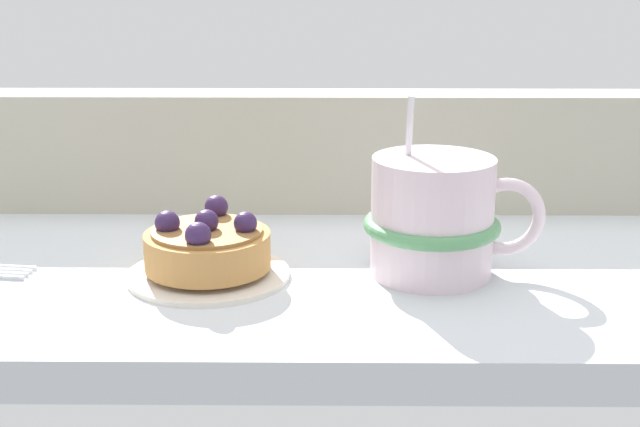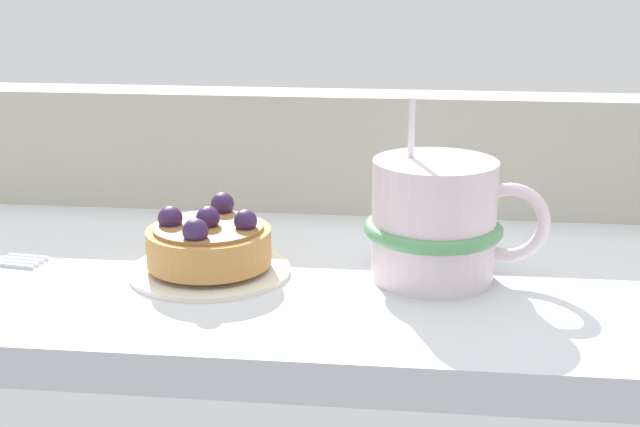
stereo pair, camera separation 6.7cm
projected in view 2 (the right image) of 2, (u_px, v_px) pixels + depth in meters
The scene contains 5 objects.
ground_plane at pixel (276, 276), 72.25cm from camera, with size 80.16×36.62×2.94cm, color silver.
window_rail_back at pixel (301, 150), 85.09cm from camera, with size 78.56×5.39×11.17cm, color #B2AD99.
dessert_plate at pixel (210, 268), 68.56cm from camera, with size 12.45×12.45×0.86cm.
raspberry_tart at pixel (209, 242), 67.94cm from camera, with size 9.59×9.59×4.60cm.
coffee_mug at pixel (436, 221), 66.51cm from camera, with size 13.87×10.48×13.92cm.
Camera 2 is at (11.29, -66.89, 24.18)cm, focal length 49.73 mm.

